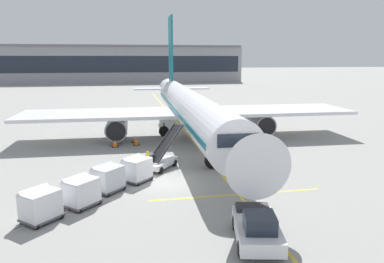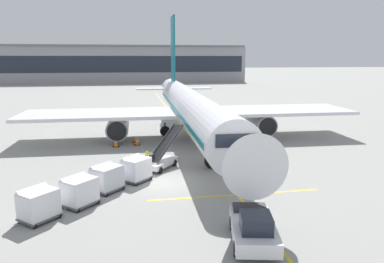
# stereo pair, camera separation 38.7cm
# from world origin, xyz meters

# --- Properties ---
(ground_plane) EXTENTS (600.00, 600.00, 0.00)m
(ground_plane) POSITION_xyz_m (0.00, 0.00, 0.00)
(ground_plane) COLOR gray
(parked_airplane) EXTENTS (37.73, 47.93, 15.67)m
(parked_airplane) POSITION_xyz_m (4.46, 15.35, 3.46)
(parked_airplane) COLOR white
(parked_airplane) RESTS_ON ground
(belt_loader) EXTENTS (4.07, 4.90, 3.31)m
(belt_loader) POSITION_xyz_m (0.02, 3.91, 0.91)
(belt_loader) COLOR silver
(belt_loader) RESTS_ON ground
(baggage_cart_lead) EXTENTS (2.53, 2.55, 1.91)m
(baggage_cart_lead) POSITION_xyz_m (-2.15, 0.84, 1.00)
(baggage_cart_lead) COLOR #515156
(baggage_cart_lead) RESTS_ON ground
(baggage_cart_second) EXTENTS (2.53, 2.55, 1.91)m
(baggage_cart_second) POSITION_xyz_m (-4.20, -0.93, 1.00)
(baggage_cart_second) COLOR #515156
(baggage_cart_second) RESTS_ON ground
(baggage_cart_third) EXTENTS (2.53, 2.55, 1.91)m
(baggage_cart_third) POSITION_xyz_m (-5.75, -3.27, 1.00)
(baggage_cart_third) COLOR #515156
(baggage_cart_third) RESTS_ON ground
(baggage_cart_fourth) EXTENTS (2.53, 2.55, 1.91)m
(baggage_cart_fourth) POSITION_xyz_m (-7.79, -5.03, 1.00)
(baggage_cart_fourth) COLOR #515156
(baggage_cart_fourth) RESTS_ON ground
(pushback_tug) EXTENTS (2.96, 4.74, 1.83)m
(pushback_tug) POSITION_xyz_m (3.40, -9.67, 0.83)
(pushback_tug) COLOR silver
(pushback_tug) RESTS_ON ground
(ground_crew_by_loader) EXTENTS (0.45, 0.43, 1.74)m
(ground_crew_by_loader) POSITION_xyz_m (-2.49, 2.12, 1.00)
(ground_crew_by_loader) COLOR #333847
(ground_crew_by_loader) RESTS_ON ground
(ground_crew_by_carts) EXTENTS (0.37, 0.54, 1.74)m
(ground_crew_by_carts) POSITION_xyz_m (-3.06, 0.89, 1.00)
(ground_crew_by_carts) COLOR black
(ground_crew_by_carts) RESTS_ON ground
(ground_crew_marshaller) EXTENTS (0.26, 0.57, 1.74)m
(ground_crew_marshaller) POSITION_xyz_m (-1.17, 3.05, 1.00)
(ground_crew_marshaller) COLOR #333847
(ground_crew_marshaller) RESTS_ON ground
(safety_cone_engine_keepout) EXTENTS (0.69, 0.69, 0.78)m
(safety_cone_engine_keepout) POSITION_xyz_m (-3.97, 12.20, 0.38)
(safety_cone_engine_keepout) COLOR black
(safety_cone_engine_keepout) RESTS_ON ground
(safety_cone_wingtip) EXTENTS (0.66, 0.66, 0.75)m
(safety_cone_wingtip) POSITION_xyz_m (-1.75, 12.65, 0.36)
(safety_cone_wingtip) COLOR black
(safety_cone_wingtip) RESTS_ON ground
(safety_cone_nose_mark) EXTENTS (0.55, 0.55, 0.63)m
(safety_cone_nose_mark) POSITION_xyz_m (-1.98, 13.96, 0.30)
(safety_cone_nose_mark) COLOR black
(safety_cone_nose_mark) RESTS_ON ground
(apron_guidance_line_lead_in) EXTENTS (0.20, 110.00, 0.01)m
(apron_guidance_line_lead_in) POSITION_xyz_m (4.53, 14.44, 0.00)
(apron_guidance_line_lead_in) COLOR yellow
(apron_guidance_line_lead_in) RESTS_ON ground
(apron_guidance_line_stop_bar) EXTENTS (12.00, 0.20, 0.01)m
(apron_guidance_line_stop_bar) POSITION_xyz_m (4.44, -3.21, 0.00)
(apron_guidance_line_stop_bar) COLOR yellow
(apron_guidance_line_stop_bar) RESTS_ON ground
(terminal_building) EXTENTS (93.56, 16.59, 13.58)m
(terminal_building) POSITION_xyz_m (-5.22, 117.28, 6.74)
(terminal_building) COLOR #939399
(terminal_building) RESTS_ON ground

